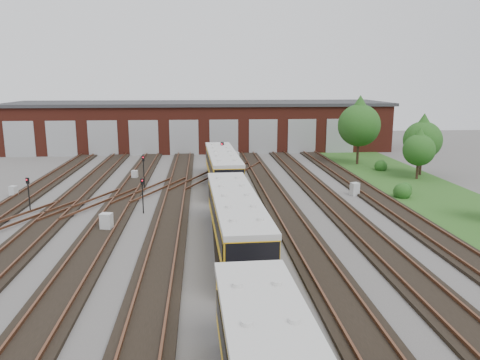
{
  "coord_description": "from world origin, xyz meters",
  "views": [
    {
      "loc": [
        0.22,
        -24.87,
        9.24
      ],
      "look_at": [
        2.99,
        8.89,
        2.0
      ],
      "focal_mm": 35.0,
      "sensor_mm": 36.0,
      "label": 1
    }
  ],
  "objects": [
    {
      "name": "ground",
      "position": [
        0.0,
        0.0,
        0.0
      ],
      "size": [
        120.0,
        120.0,
        0.0
      ],
      "primitive_type": "plane",
      "color": "#454240",
      "rests_on": "ground"
    },
    {
      "name": "signal_mast_1",
      "position": [
        -4.8,
        14.99,
        1.89
      ],
      "size": [
        0.24,
        0.23,
        2.96
      ],
      "rotation": [
        0.0,
        0.0,
        0.11
      ],
      "color": "black",
      "rests_on": "ground"
    },
    {
      "name": "tree_0",
      "position": [
        17.53,
        25.47,
        4.94
      ],
      "size": [
        4.64,
        4.64,
        7.69
      ],
      "color": "#301F15",
      "rests_on": "ground"
    },
    {
      "name": "track_network",
      "position": [
        -0.17,
        0.59,
        0.11
      ],
      "size": [
        30.4,
        70.0,
        0.33
      ],
      "color": "black",
      "rests_on": "ground"
    },
    {
      "name": "tree_2",
      "position": [
        21.73,
        18.96,
        3.95
      ],
      "size": [
        3.71,
        3.71,
        6.15
      ],
      "color": "#301F15",
      "rests_on": "ground"
    },
    {
      "name": "bush_1",
      "position": [
        17.16,
        11.99,
        0.52
      ],
      "size": [
        1.05,
        1.05,
        1.05
      ],
      "primitive_type": "sphere",
      "color": "#1A4112",
      "rests_on": "ground"
    },
    {
      "name": "metro_train",
      "position": [
        2.0,
        -0.26,
        1.74
      ],
      "size": [
        2.83,
        45.35,
        2.74
      ],
      "rotation": [
        0.0,
        0.0,
        0.03
      ],
      "color": "black",
      "rests_on": "ground"
    },
    {
      "name": "maintenance_shed",
      "position": [
        -0.01,
        39.97,
        3.2
      ],
      "size": [
        51.0,
        12.5,
        6.35
      ],
      "color": "#582016",
      "rests_on": "ground"
    },
    {
      "name": "relay_cabinet_2",
      "position": [
        -5.8,
        3.65,
        0.57
      ],
      "size": [
        0.8,
        0.71,
        1.14
      ],
      "primitive_type": "cube",
      "rotation": [
        0.0,
        0.0,
        -0.23
      ],
      "color": "#B6BABC",
      "rests_on": "ground"
    },
    {
      "name": "relay_cabinet_3",
      "position": [
        4.19,
        29.29,
        0.5
      ],
      "size": [
        0.75,
        0.7,
        0.99
      ],
      "primitive_type": "cube",
      "rotation": [
        0.0,
        0.0,
        0.43
      ],
      "color": "#B6BABC",
      "rests_on": "ground"
    },
    {
      "name": "bush_2",
      "position": [
        18.8,
        21.73,
        0.65
      ],
      "size": [
        1.29,
        1.29,
        1.29
      ],
      "primitive_type": "sphere",
      "color": "#1A4112",
      "rests_on": "ground"
    },
    {
      "name": "signal_mast_3",
      "position": [
        2.18,
        20.14,
        2.15
      ],
      "size": [
        0.32,
        0.31,
        3.36
      ],
      "rotation": [
        0.0,
        0.0,
        -0.43
      ],
      "color": "black",
      "rests_on": "ground"
    },
    {
      "name": "relay_cabinet_4",
      "position": [
        12.62,
        11.42,
        0.53
      ],
      "size": [
        0.77,
        0.7,
        1.06
      ],
      "primitive_type": "cube",
      "rotation": [
        0.0,
        0.0,
        0.32
      ],
      "color": "#B6BABC",
      "rests_on": "ground"
    },
    {
      "name": "tree_1",
      "position": [
        20.58,
        17.18,
        3.17
      ],
      "size": [
        2.98,
        2.98,
        4.94
      ],
      "color": "#301F15",
      "rests_on": "ground"
    },
    {
      "name": "signal_mast_2",
      "position": [
        -4.0,
        7.48,
        1.62
      ],
      "size": [
        0.24,
        0.23,
        2.52
      ],
      "rotation": [
        0.0,
        0.0,
        0.31
      ],
      "color": "black",
      "rests_on": "ground"
    },
    {
      "name": "relay_cabinet_0",
      "position": [
        -15.0,
        13.13,
        0.46
      ],
      "size": [
        0.68,
        0.63,
        0.92
      ],
      "primitive_type": "cube",
      "rotation": [
        0.0,
        0.0,
        -0.39
      ],
      "color": "#B6BABC",
      "rests_on": "ground"
    },
    {
      "name": "signal_mast_0",
      "position": [
        -12.09,
        8.42,
        1.63
      ],
      "size": [
        0.25,
        0.24,
        2.53
      ],
      "rotation": [
        0.0,
        0.0,
        -0.36
      ],
      "color": "black",
      "rests_on": "ground"
    },
    {
      "name": "grass_verge",
      "position": [
        19.0,
        10.0,
        0.03
      ],
      "size": [
        8.0,
        55.0,
        0.05
      ],
      "primitive_type": "cube",
      "color": "#234D19",
      "rests_on": "ground"
    },
    {
      "name": "bush_0",
      "position": [
        16.16,
        10.34,
        0.7
      ],
      "size": [
        1.4,
        1.4,
        1.4
      ],
      "primitive_type": "sphere",
      "color": "#1A4112",
      "rests_on": "ground"
    },
    {
      "name": "relay_cabinet_1",
      "position": [
        -6.2,
        19.32,
        0.43
      ],
      "size": [
        0.62,
        0.56,
        0.87
      ],
      "primitive_type": "cube",
      "rotation": [
        0.0,
        0.0,
        -0.27
      ],
      "color": "#B6BABC",
      "rests_on": "ground"
    }
  ]
}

